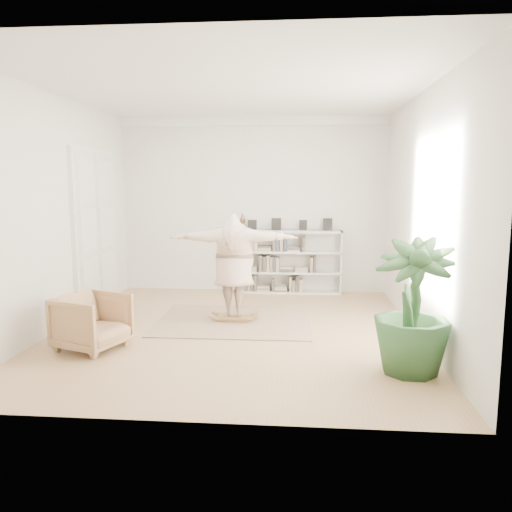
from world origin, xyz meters
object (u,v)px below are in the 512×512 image
(rocker_board, at_px, (234,317))
(houseplant, at_px, (412,307))
(bookshelf, at_px, (288,262))
(person, at_px, (234,263))
(armchair, at_px, (92,322))

(rocker_board, distance_m, houseplant, 3.23)
(bookshelf, relative_size, houseplant, 1.36)
(bookshelf, xyz_separation_m, rocker_board, (-0.83, -2.29, -0.56))
(rocker_board, bearing_deg, person, -76.40)
(armchair, bearing_deg, bookshelf, -14.53)
(armchair, distance_m, person, 2.41)
(bookshelf, bearing_deg, person, -109.90)
(rocker_board, bearing_deg, bookshelf, 69.67)
(bookshelf, xyz_separation_m, person, (-0.83, -2.29, 0.34))
(bookshelf, xyz_separation_m, armchair, (-2.59, -3.82, -0.26))
(person, bearing_deg, houseplant, 138.85)
(armchair, bearing_deg, person, -29.45)
(bookshelf, height_order, person, person)
(rocker_board, relative_size, houseplant, 0.33)
(houseplant, bearing_deg, rocker_board, 139.28)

